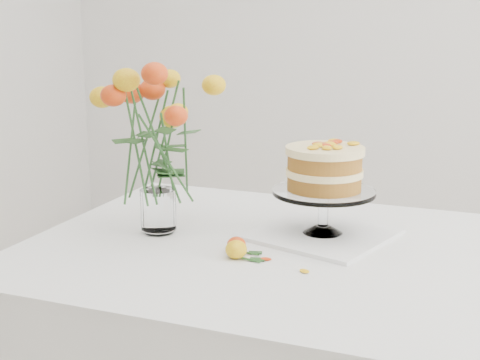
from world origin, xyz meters
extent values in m
cube|color=silver|center=(0.00, 2.00, 1.35)|extent=(4.00, 0.04, 2.70)
cube|color=tan|center=(0.00, 0.00, 0.73)|extent=(1.40, 0.90, 0.04)
cylinder|color=tan|center=(-0.62, 0.37, 0.35)|extent=(0.06, 0.06, 0.71)
cube|color=white|center=(0.00, 0.00, 0.75)|extent=(1.42, 0.92, 0.01)
cube|color=white|center=(0.00, 0.46, 0.65)|extent=(1.42, 0.01, 0.20)
cube|color=white|center=(-0.71, 0.00, 0.65)|extent=(0.01, 0.92, 0.20)
cube|color=white|center=(-0.04, 0.11, 0.76)|extent=(0.37, 0.37, 0.01)
cylinder|color=white|center=(-0.04, 0.11, 0.82)|extent=(0.02, 0.02, 0.08)
cylinder|color=white|center=(-0.04, 0.11, 0.87)|extent=(0.25, 0.25, 0.01)
cylinder|color=#995E22|center=(-0.04, 0.11, 0.89)|extent=(0.20, 0.20, 0.04)
cylinder|color=#FFE4A4|center=(-0.04, 0.11, 0.92)|extent=(0.21, 0.21, 0.02)
cylinder|color=#995E22|center=(-0.04, 0.11, 0.94)|extent=(0.20, 0.20, 0.04)
cylinder|color=#FFE4A4|center=(-0.04, 0.11, 0.97)|extent=(0.21, 0.21, 0.02)
cylinder|color=white|center=(-0.44, -0.01, 0.76)|extent=(0.07, 0.07, 0.01)
cylinder|color=white|center=(-0.44, -0.01, 0.82)|extent=(0.09, 0.09, 0.10)
ellipsoid|color=yellow|center=(-0.19, -0.11, 0.78)|extent=(0.05, 0.05, 0.04)
cylinder|color=#265421|center=(-0.15, -0.12, 0.76)|extent=(0.06, 0.02, 0.00)
ellipsoid|color=red|center=(-0.20, -0.08, 0.77)|extent=(0.04, 0.04, 0.04)
cylinder|color=#265421|center=(-0.17, -0.08, 0.76)|extent=(0.05, 0.01, 0.00)
ellipsoid|color=yellow|center=(-0.12, -0.10, 0.76)|extent=(0.03, 0.02, 0.00)
ellipsoid|color=yellow|center=(-0.02, -0.14, 0.76)|extent=(0.03, 0.02, 0.00)
camera|label=1|loc=(0.33, -1.42, 1.27)|focal=50.00mm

